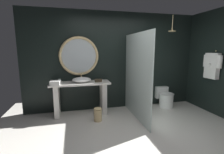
% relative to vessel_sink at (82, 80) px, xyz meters
% --- Properties ---
extents(ground_plane, '(5.76, 5.76, 0.00)m').
position_rel_vessel_sink_xyz_m(ground_plane, '(0.94, -1.58, -0.88)').
color(ground_plane, silver).
extents(back_wall_panel, '(4.80, 0.10, 2.60)m').
position_rel_vessel_sink_xyz_m(back_wall_panel, '(0.94, 0.32, 0.42)').
color(back_wall_panel, black).
rests_on(back_wall_panel, ground_plane).
extents(side_wall_right, '(0.10, 2.47, 2.60)m').
position_rel_vessel_sink_xyz_m(side_wall_right, '(3.29, -0.82, 0.42)').
color(side_wall_right, black).
rests_on(side_wall_right, ground_plane).
extents(vanity_counter, '(1.45, 0.50, 0.82)m').
position_rel_vessel_sink_xyz_m(vanity_counter, '(-0.03, -0.00, -0.38)').
color(vanity_counter, silver).
rests_on(vanity_counter, ground_plane).
extents(vessel_sink, '(0.46, 0.38, 0.21)m').
position_rel_vessel_sink_xyz_m(vessel_sink, '(0.00, 0.00, 0.00)').
color(vessel_sink, white).
rests_on(vessel_sink, vanity_counter).
extents(tumbler_cup, '(0.06, 0.06, 0.11)m').
position_rel_vessel_sink_xyz_m(tumbler_cup, '(-0.53, -0.01, -0.01)').
color(tumbler_cup, silver).
rests_on(tumbler_cup, vanity_counter).
extents(tissue_box, '(0.17, 0.11, 0.07)m').
position_rel_vessel_sink_xyz_m(tissue_box, '(0.41, -0.05, -0.03)').
color(tissue_box, '#3D3323').
rests_on(tissue_box, vanity_counter).
extents(round_wall_mirror, '(0.99, 0.07, 0.99)m').
position_rel_vessel_sink_xyz_m(round_wall_mirror, '(-0.03, 0.23, 0.57)').
color(round_wall_mirror, '#D6B77F').
extents(shower_glass_panel, '(0.02, 1.57, 1.99)m').
position_rel_vessel_sink_xyz_m(shower_glass_panel, '(1.24, -0.52, 0.11)').
color(shower_glass_panel, silver).
rests_on(shower_glass_panel, ground_plane).
extents(rain_shower_head, '(0.19, 0.19, 0.42)m').
position_rel_vessel_sink_xyz_m(rain_shower_head, '(2.37, -0.09, 1.26)').
color(rain_shower_head, '#D6B77F').
extents(hanging_bathrobe, '(0.20, 0.52, 0.70)m').
position_rel_vessel_sink_xyz_m(hanging_bathrobe, '(3.15, -0.69, 0.36)').
color(hanging_bathrobe, '#D6B77F').
extents(toilet, '(0.41, 0.61, 0.53)m').
position_rel_vessel_sink_xyz_m(toilet, '(2.34, 0.02, -0.63)').
color(toilet, white).
rests_on(toilet, ground_plane).
extents(waste_bin, '(0.18, 0.18, 0.32)m').
position_rel_vessel_sink_xyz_m(waste_bin, '(0.31, -0.50, -0.72)').
color(waste_bin, '#D6B77F').
rests_on(waste_bin, ground_plane).
extents(folded_hand_towel, '(0.25, 0.22, 0.10)m').
position_rel_vessel_sink_xyz_m(folded_hand_towel, '(-0.60, -0.16, -0.02)').
color(folded_hand_towel, white).
rests_on(folded_hand_towel, vanity_counter).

